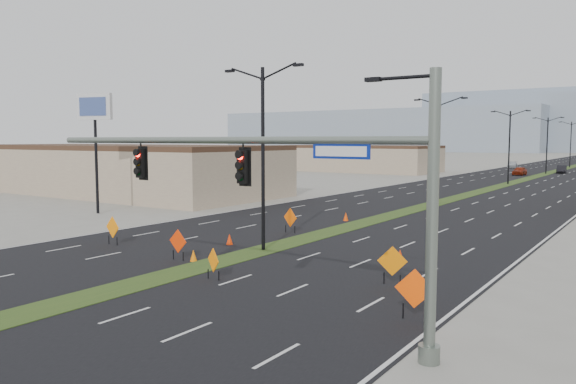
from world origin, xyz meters
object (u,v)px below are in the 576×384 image
Objects in this scene: streetlight_0 at (263,152)px; pole_sign_west at (95,115)px; signal_mast at (289,182)px; cone_1 at (193,256)px; cone_0 at (230,239)px; streetlight_1 at (439,147)px; construction_sign_5 at (414,290)px; car_left at (520,171)px; cone_3 at (346,217)px; cone_2 at (400,255)px; construction_sign_1 at (178,242)px; streetlight_2 at (509,145)px; construction_sign_0 at (113,228)px; construction_sign_4 at (392,262)px; car_far at (512,165)px; streetlight_3 at (547,143)px; construction_sign_2 at (290,218)px; car_mid at (562,169)px; construction_sign_3 at (213,261)px; streetlight_4 at (571,143)px.

streetlight_0 is 21.52m from pole_sign_west.
signal_mast reaches higher than cone_1.
cone_0 is (-2.62, 0.21, -5.09)m from streetlight_0.
streetlight_1 is 36.93m from construction_sign_5.
cone_3 is at bearing -86.87° from car_left.
construction_sign_5 is at bearing -78.29° from car_left.
cone_2 is at bearing 13.56° from streetlight_0.
pole_sign_west is at bearing -101.88° from car_left.
cone_1 is at bearing 18.69° from construction_sign_1.
cone_0 is (-2.62, -55.79, -5.09)m from streetlight_2.
construction_sign_0 is 17.17m from construction_sign_4.
streetlight_1 is at bearing -84.59° from car_left.
car_far is 7.78× the size of cone_2.
car_left is 2.71× the size of construction_sign_1.
cone_1 is (-1.18, -88.28, -5.12)m from streetlight_3.
car_left is 71.68m from construction_sign_2.
streetlight_1 and streetlight_3 have the same top height.
construction_sign_0 reaches higher than cone_2.
car_mid is (2.00, 3.59, -4.71)m from streetlight_3.
construction_sign_3 is 8.23m from cone_0.
streetlight_4 is 14.20m from car_far.
streetlight_0 reaches higher than pole_sign_west.
car_mid is 3.06× the size of construction_sign_3.
cone_2 is (9.33, -3.84, -0.68)m from construction_sign_2.
construction_sign_5 is (11.50, -62.82, -4.36)m from streetlight_2.
construction_sign_3 is at bearing 151.27° from signal_mast.
streetlight_3 reaches higher than construction_sign_0.
cone_1 is 10.44m from cone_2.
construction_sign_2 is at bearing 83.46° from cone_0.
car_left is at bearing 92.50° from construction_sign_1.
car_mid is 2.61× the size of construction_sign_2.
streetlight_2 is at bearing -99.29° from car_mid.
streetlight_3 is (-8.56, 94.00, 0.63)m from signal_mast.
streetlight_1 is at bearing -90.00° from streetlight_2.
cone_0 is 1.12× the size of cone_2.
signal_mast is 12.15m from cone_1.
signal_mast is 3.77× the size of car_left.
construction_sign_3 is at bearing -55.78° from construction_sign_2.
car_far reaches higher than cone_2.
car_far reaches higher than cone_0.
cone_3 is (-1.64, 12.55, -5.08)m from streetlight_0.
cone_3 is at bearing -92.17° from streetlight_2.
signal_mast is 66.56m from streetlight_2.
construction_sign_4 is 2.51× the size of cone_3.
streetlight_1 is 5.58× the size of construction_sign_5.
construction_sign_4 is at bearing -91.26° from car_mid.
car_far is 2.72× the size of construction_sign_4.
streetlight_3 is 91.65m from construction_sign_5.
streetlight_2 is at bearing -90.00° from streetlight_4.
cone_0 is (-2.62, -111.79, -5.09)m from streetlight_4.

